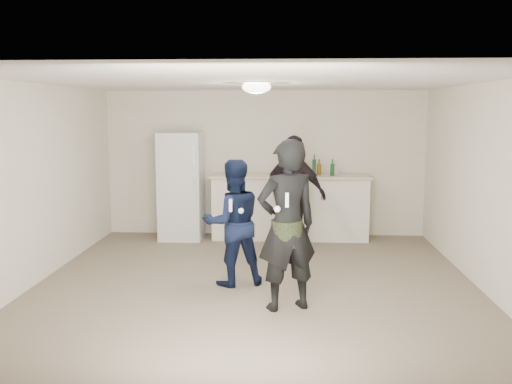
# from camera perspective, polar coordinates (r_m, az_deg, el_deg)

# --- Properties ---
(floor) EXTENTS (6.00, 6.00, 0.00)m
(floor) POSITION_cam_1_polar(r_m,az_deg,el_deg) (7.19, -0.09, -9.33)
(floor) COLOR #6B5B4C
(floor) RESTS_ON ground
(ceiling) EXTENTS (6.00, 6.00, 0.00)m
(ceiling) POSITION_cam_1_polar(r_m,az_deg,el_deg) (6.87, -0.09, 10.98)
(ceiling) COLOR silver
(ceiling) RESTS_ON wall_back
(wall_back) EXTENTS (6.00, 0.00, 6.00)m
(wall_back) POSITION_cam_1_polar(r_m,az_deg,el_deg) (9.90, 0.90, 2.87)
(wall_back) COLOR beige
(wall_back) RESTS_ON floor
(wall_front) EXTENTS (6.00, 0.00, 6.00)m
(wall_front) POSITION_cam_1_polar(r_m,az_deg,el_deg) (3.97, -2.56, -5.12)
(wall_front) COLOR beige
(wall_front) RESTS_ON floor
(wall_left) EXTENTS (0.00, 6.00, 6.00)m
(wall_left) POSITION_cam_1_polar(r_m,az_deg,el_deg) (7.59, -21.30, 0.70)
(wall_left) COLOR beige
(wall_left) RESTS_ON floor
(wall_right) EXTENTS (0.00, 6.00, 6.00)m
(wall_right) POSITION_cam_1_polar(r_m,az_deg,el_deg) (7.30, 22.00, 0.38)
(wall_right) COLOR beige
(wall_right) RESTS_ON floor
(counter) EXTENTS (2.60, 0.56, 1.05)m
(counter) POSITION_cam_1_polar(r_m,az_deg,el_deg) (9.66, 3.41, -1.61)
(counter) COLOR silver
(counter) RESTS_ON floor
(counter_top) EXTENTS (2.68, 0.64, 0.04)m
(counter_top) POSITION_cam_1_polar(r_m,az_deg,el_deg) (9.58, 3.43, 1.60)
(counter_top) COLOR beige
(counter_top) RESTS_ON counter
(fridge) EXTENTS (0.70, 0.70, 1.80)m
(fridge) POSITION_cam_1_polar(r_m,az_deg,el_deg) (9.70, -7.47, 0.61)
(fridge) COLOR silver
(fridge) RESTS_ON floor
(fridge_handle) EXTENTS (0.02, 0.02, 0.60)m
(fridge_handle) POSITION_cam_1_polar(r_m,az_deg,el_deg) (9.24, -6.22, 2.76)
(fridge_handle) COLOR silver
(fridge_handle) RESTS_ON fridge
(ceiling_dome) EXTENTS (0.36, 0.36, 0.16)m
(ceiling_dome) POSITION_cam_1_polar(r_m,az_deg,el_deg) (7.17, 0.04, 10.46)
(ceiling_dome) COLOR white
(ceiling_dome) RESTS_ON ceiling
(shaker) EXTENTS (0.08, 0.08, 0.17)m
(shaker) POSITION_cam_1_polar(r_m,az_deg,el_deg) (9.50, 2.21, 2.19)
(shaker) COLOR #ABABAF
(shaker) RESTS_ON counter_top
(man) EXTENTS (0.92, 0.82, 1.57)m
(man) POSITION_cam_1_polar(r_m,az_deg,el_deg) (7.07, -2.31, -3.08)
(man) COLOR #101D43
(man) RESTS_ON floor
(woman) EXTENTS (0.80, 0.68, 1.86)m
(woman) POSITION_cam_1_polar(r_m,az_deg,el_deg) (6.17, 3.10, -3.36)
(woman) COLOR black
(woman) RESTS_ON floor
(camo_shorts) EXTENTS (0.34, 0.34, 0.28)m
(camo_shorts) POSITION_cam_1_polar(r_m,az_deg,el_deg) (6.18, 3.09, -4.11)
(camo_shorts) COLOR #253317
(camo_shorts) RESTS_ON woman
(spectator) EXTENTS (1.13, 0.89, 1.79)m
(spectator) POSITION_cam_1_polar(r_m,az_deg,el_deg) (8.69, 3.81, -0.23)
(spectator) COLOR black
(spectator) RESTS_ON floor
(remote_man) EXTENTS (0.04, 0.04, 0.15)m
(remote_man) POSITION_cam_1_polar(r_m,az_deg,el_deg) (6.74, -2.55, -1.34)
(remote_man) COLOR silver
(remote_man) RESTS_ON man
(nunchuk_man) EXTENTS (0.07, 0.07, 0.07)m
(nunchuk_man) POSITION_cam_1_polar(r_m,az_deg,el_deg) (6.77, -1.51, -1.89)
(nunchuk_man) COLOR white
(nunchuk_man) RESTS_ON man
(remote_woman) EXTENTS (0.04, 0.04, 0.15)m
(remote_woman) POSITION_cam_1_polar(r_m,az_deg,el_deg) (5.86, 3.12, -0.81)
(remote_woman) COLOR white
(remote_woman) RESTS_ON woman
(nunchuk_woman) EXTENTS (0.07, 0.07, 0.07)m
(nunchuk_woman) POSITION_cam_1_polar(r_m,az_deg,el_deg) (5.91, 2.14, -1.71)
(nunchuk_woman) COLOR white
(nunchuk_woman) RESTS_ON woman
(bottle_cluster) EXTENTS (0.71, 0.22, 0.27)m
(bottle_cluster) POSITION_cam_1_polar(r_m,az_deg,el_deg) (9.54, 6.19, 2.31)
(bottle_cluster) COLOR #164D25
(bottle_cluster) RESTS_ON counter_top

